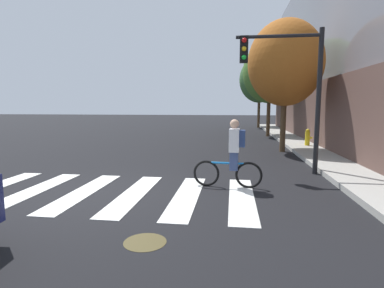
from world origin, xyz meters
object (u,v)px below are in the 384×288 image
object	(u,v)px
cyclist	(233,154)
fire_hydrant	(308,137)
street_tree_near	(285,63)
manhole_cover	(145,242)
traffic_light_near	(290,76)
street_tree_mid	(270,72)
street_tree_far	(260,80)

from	to	relation	value
cyclist	fire_hydrant	distance (m)	8.24
fire_hydrant	street_tree_near	size ratio (longest dim) A/B	0.14
cyclist	manhole_cover	bearing A→B (deg)	-111.52
fire_hydrant	street_tree_near	bearing A→B (deg)	-138.87
traffic_light_near	street_tree_mid	size ratio (longest dim) A/B	0.68
traffic_light_near	street_tree_far	xyz separation A→B (m)	(0.75, 19.37, 1.53)
manhole_cover	street_tree_mid	size ratio (longest dim) A/B	0.10
fire_hydrant	street_tree_mid	distance (m)	6.88
cyclist	traffic_light_near	bearing A→B (deg)	49.08
manhole_cover	cyclist	distance (m)	3.58
traffic_light_near	street_tree_mid	bearing A→B (deg)	86.40
traffic_light_near	street_tree_near	size ratio (longest dim) A/B	0.74
cyclist	street_tree_near	xyz separation A→B (m)	(2.18, 6.28, 2.98)
street_tree_far	street_tree_near	bearing A→B (deg)	-90.68
manhole_cover	traffic_light_near	xyz separation A→B (m)	(2.88, 5.09, 2.86)
manhole_cover	street_tree_near	world-z (taller)	street_tree_near
cyclist	street_tree_near	bearing A→B (deg)	70.87
street_tree_near	fire_hydrant	bearing A→B (deg)	41.13
street_tree_near	street_tree_far	xyz separation A→B (m)	(0.18, 14.94, 0.56)
street_tree_near	street_tree_far	bearing A→B (deg)	89.32
manhole_cover	street_tree_mid	distance (m)	17.30
street_tree_mid	street_tree_far	distance (m)	8.06
street_tree_near	street_tree_far	distance (m)	14.96
manhole_cover	fire_hydrant	xyz separation A→B (m)	(4.79, 10.68, 0.53)
street_tree_near	street_tree_mid	size ratio (longest dim) A/B	0.92
traffic_light_near	street_tree_near	distance (m)	4.56
street_tree_far	traffic_light_near	bearing A→B (deg)	-92.21
fire_hydrant	street_tree_mid	bearing A→B (deg)	101.81
street_tree_mid	traffic_light_near	bearing A→B (deg)	-93.60
cyclist	traffic_light_near	distance (m)	3.18
manhole_cover	street_tree_mid	bearing A→B (deg)	77.64
street_tree_near	street_tree_mid	distance (m)	6.90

